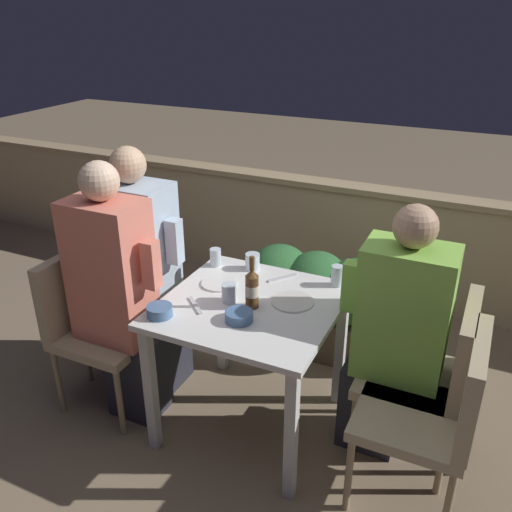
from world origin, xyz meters
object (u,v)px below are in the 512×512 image
at_px(beer_bottle, 252,288).
at_px(person_blue_shirt, 143,270).
at_px(chair_left_far, 117,291).
at_px(chair_left_near, 91,315).
at_px(chair_right_far, 435,368).
at_px(potted_plant, 163,266).
at_px(person_green_blouse, 394,335).
at_px(person_coral_top, 118,294).
at_px(chair_right_near, 440,407).

bearing_deg(beer_bottle, person_blue_shirt, 168.22).
bearing_deg(chair_left_far, chair_left_near, -80.09).
distance_m(chair_left_far, beer_bottle, 0.99).
distance_m(chair_right_far, potted_plant, 1.98).
height_order(chair_right_far, person_green_blouse, person_green_blouse).
bearing_deg(person_coral_top, chair_left_far, 131.70).
height_order(chair_right_near, person_green_blouse, person_green_blouse).
height_order(chair_right_far, beer_bottle, beer_bottle).
bearing_deg(potted_plant, person_coral_top, -68.26).
distance_m(chair_left_near, person_green_blouse, 1.56).
height_order(chair_left_near, person_blue_shirt, person_blue_shirt).
bearing_deg(chair_right_near, chair_right_far, 101.99).
relative_size(person_blue_shirt, chair_right_near, 1.60).
bearing_deg(chair_right_far, chair_left_near, -170.21).
bearing_deg(chair_left_near, chair_right_far, 9.79).
height_order(chair_right_near, potted_plant, chair_right_near).
distance_m(person_coral_top, potted_plant, 1.02).
bearing_deg(potted_plant, chair_left_near, -79.87).
height_order(person_green_blouse, potted_plant, person_green_blouse).
distance_m(chair_right_near, beer_bottle, 0.95).
xyz_separation_m(person_green_blouse, beer_bottle, (-0.64, -0.17, 0.18)).
xyz_separation_m(person_coral_top, chair_right_far, (1.52, 0.30, -0.17)).
bearing_deg(beer_bottle, chair_left_near, -172.12).
height_order(chair_left_near, chair_right_far, same).
relative_size(chair_left_near, person_green_blouse, 0.67).
xyz_separation_m(person_green_blouse, potted_plant, (-1.68, 0.60, -0.27)).
bearing_deg(person_blue_shirt, chair_right_near, -8.29).
distance_m(chair_left_far, person_blue_shirt, 0.26).
bearing_deg(beer_bottle, person_green_blouse, 15.34).
xyz_separation_m(chair_left_far, potted_plant, (-0.11, 0.62, -0.14)).
bearing_deg(person_green_blouse, chair_left_near, -168.95).
bearing_deg(chair_left_far, beer_bottle, -9.34).
bearing_deg(chair_right_near, person_blue_shirt, 171.71).
relative_size(person_blue_shirt, potted_plant, 2.23).
xyz_separation_m(chair_left_near, person_green_blouse, (1.52, 0.30, 0.12)).
height_order(chair_left_near, chair_right_near, same).
relative_size(chair_right_far, beer_bottle, 3.31).
relative_size(chair_left_far, potted_plant, 1.40).
distance_m(person_green_blouse, beer_bottle, 0.68).
bearing_deg(chair_right_far, chair_left_far, -179.33).
relative_size(chair_left_near, chair_right_far, 1.00).
relative_size(chair_left_near, chair_left_far, 1.00).
relative_size(person_coral_top, chair_right_far, 1.60).
bearing_deg(chair_right_far, chair_right_near, -78.01).
distance_m(person_coral_top, chair_right_far, 1.56).
relative_size(person_blue_shirt, person_green_blouse, 1.08).
distance_m(chair_left_far, potted_plant, 0.65).
distance_m(person_coral_top, person_blue_shirt, 0.28).
height_order(person_coral_top, chair_right_far, person_coral_top).
bearing_deg(chair_right_far, person_blue_shirt, -179.24).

